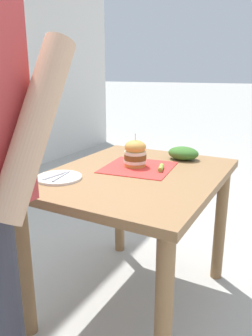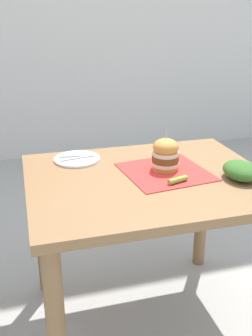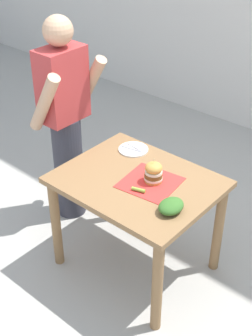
% 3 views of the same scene
% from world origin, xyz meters
% --- Properties ---
extents(ground_plane, '(80.00, 80.00, 0.00)m').
position_xyz_m(ground_plane, '(0.00, 0.00, 0.00)').
color(ground_plane, '#ADAAA3').
extents(patio_table, '(0.84, 1.04, 0.78)m').
position_xyz_m(patio_table, '(0.00, 0.00, 0.64)').
color(patio_table, olive).
rests_on(patio_table, ground).
extents(serving_paper, '(0.39, 0.39, 0.00)m').
position_xyz_m(serving_paper, '(0.03, -0.09, 0.78)').
color(serving_paper, red).
rests_on(serving_paper, patio_table).
extents(sandwich, '(0.12, 0.12, 0.18)m').
position_xyz_m(sandwich, '(0.05, -0.10, 0.85)').
color(sandwich, gold).
rests_on(sandwich, serving_paper).
extents(pickle_spear, '(0.05, 0.09, 0.02)m').
position_xyz_m(pickle_spear, '(-0.10, -0.09, 0.79)').
color(pickle_spear, '#8EA83D').
rests_on(pickle_spear, serving_paper).
extents(side_plate_with_forks, '(0.22, 0.22, 0.02)m').
position_xyz_m(side_plate_with_forks, '(0.28, 0.27, 0.78)').
color(side_plate_with_forks, white).
rests_on(side_plate_with_forks, patio_table).
extents(side_salad, '(0.18, 0.14, 0.08)m').
position_xyz_m(side_salad, '(-0.13, -0.37, 0.81)').
color(side_salad, '#386B28').
rests_on(side_salad, patio_table).
extents(diner_across_table, '(0.55, 0.35, 1.69)m').
position_xyz_m(diner_across_table, '(0.14, 0.84, 0.88)').
color(diner_across_table, '#33333D').
rests_on(diner_across_table, ground).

